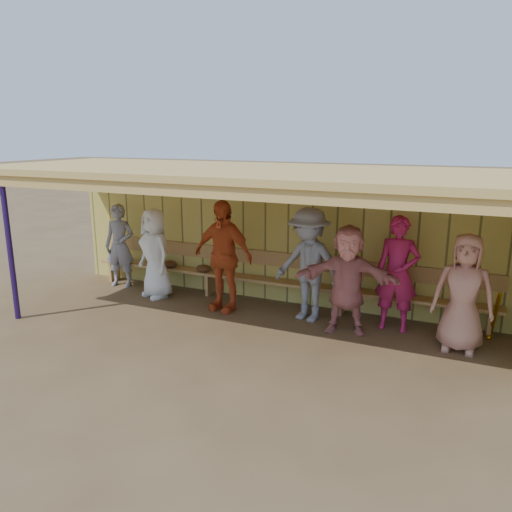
% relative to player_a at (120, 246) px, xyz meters
% --- Properties ---
extents(ground, '(90.00, 90.00, 0.00)m').
position_rel_player_a_xyz_m(ground, '(3.20, -0.81, -0.83)').
color(ground, brown).
rests_on(ground, ground).
extents(player_a, '(0.68, 0.53, 1.67)m').
position_rel_player_a_xyz_m(player_a, '(0.00, 0.00, 0.00)').
color(player_a, gray).
rests_on(player_a, ground).
extents(player_b, '(0.97, 0.83, 1.68)m').
position_rel_player_a_xyz_m(player_b, '(1.05, -0.29, 0.01)').
color(player_b, white).
rests_on(player_b, ground).
extents(player_d, '(1.18, 0.58, 1.94)m').
position_rel_player_a_xyz_m(player_d, '(2.54, -0.40, 0.14)').
color(player_d, '#D55122').
rests_on(player_d, ground).
extents(player_e, '(1.34, 0.97, 1.88)m').
position_rel_player_a_xyz_m(player_e, '(4.04, -0.24, 0.10)').
color(player_e, gray).
rests_on(player_e, ground).
extents(player_f, '(1.63, 0.75, 1.69)m').
position_rel_player_a_xyz_m(player_f, '(4.75, -0.51, 0.01)').
color(player_f, '#DC837B').
rests_on(player_f, ground).
extents(player_g, '(0.68, 0.46, 1.81)m').
position_rel_player_a_xyz_m(player_g, '(5.43, -0.07, 0.07)').
color(player_g, '#B81D50').
rests_on(player_g, ground).
extents(player_h, '(0.84, 0.56, 1.70)m').
position_rel_player_a_xyz_m(player_h, '(6.41, -0.49, 0.02)').
color(player_h, tan).
rests_on(player_h, ground).
extents(dugout_structure, '(8.80, 3.20, 2.50)m').
position_rel_player_a_xyz_m(dugout_structure, '(3.59, -0.12, 0.86)').
color(dugout_structure, '#CEBF58').
rests_on(dugout_structure, ground).
extents(bench, '(7.60, 0.34, 0.93)m').
position_rel_player_a_xyz_m(bench, '(3.20, 0.31, -0.31)').
color(bench, tan).
rests_on(bench, ground).
extents(dugout_equipment, '(6.31, 0.62, 0.80)m').
position_rel_player_a_xyz_m(dugout_equipment, '(2.24, 0.18, -0.34)').
color(dugout_equipment, gold).
rests_on(dugout_equipment, ground).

